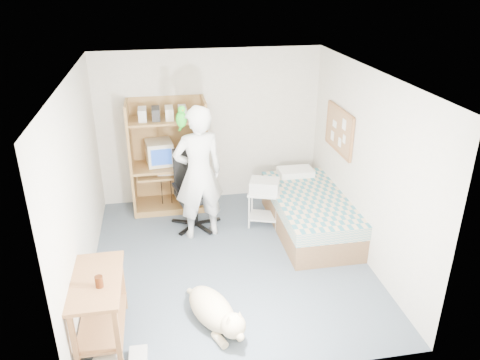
{
  "coord_description": "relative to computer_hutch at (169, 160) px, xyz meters",
  "views": [
    {
      "loc": [
        -0.8,
        -5.26,
        3.6
      ],
      "look_at": [
        0.19,
        0.29,
        1.05
      ],
      "focal_mm": 35.0,
      "sensor_mm": 36.0,
      "label": 1
    }
  ],
  "objects": [
    {
      "name": "floor",
      "position": [
        0.7,
        -1.74,
        -0.82
      ],
      "size": [
        4.0,
        4.0,
        0.0
      ],
      "primitive_type": "plane",
      "color": "#434F5B",
      "rests_on": "ground"
    },
    {
      "name": "wall_back",
      "position": [
        0.7,
        0.26,
        0.43
      ],
      "size": [
        3.6,
        0.02,
        2.5
      ],
      "primitive_type": "cube",
      "color": "beige",
      "rests_on": "floor"
    },
    {
      "name": "wall_right",
      "position": [
        2.5,
        -1.74,
        0.43
      ],
      "size": [
        0.02,
        4.0,
        2.5
      ],
      "primitive_type": "cube",
      "color": "beige",
      "rests_on": "floor"
    },
    {
      "name": "wall_left",
      "position": [
        -1.1,
        -1.74,
        0.43
      ],
      "size": [
        0.02,
        4.0,
        2.5
      ],
      "primitive_type": "cube",
      "color": "beige",
      "rests_on": "floor"
    },
    {
      "name": "ceiling",
      "position": [
        0.7,
        -1.74,
        1.68
      ],
      "size": [
        3.6,
        4.0,
        0.02
      ],
      "primitive_type": "cube",
      "color": "white",
      "rests_on": "wall_back"
    },
    {
      "name": "computer_hutch",
      "position": [
        0.0,
        0.0,
        0.0
      ],
      "size": [
        1.2,
        0.63,
        1.8
      ],
      "color": "olive",
      "rests_on": "floor"
    },
    {
      "name": "bed",
      "position": [
        2.0,
        -1.12,
        -0.53
      ],
      "size": [
        1.02,
        2.02,
        0.66
      ],
      "color": "brown",
      "rests_on": "floor"
    },
    {
      "name": "side_desk",
      "position": [
        -0.85,
        -2.94,
        -0.33
      ],
      "size": [
        0.5,
        1.0,
        0.75
      ],
      "color": "brown",
      "rests_on": "floor"
    },
    {
      "name": "corkboard",
      "position": [
        2.47,
        -0.84,
        0.63
      ],
      "size": [
        0.04,
        0.94,
        0.66
      ],
      "color": "#895F3D",
      "rests_on": "wall_right"
    },
    {
      "name": "office_chair",
      "position": [
        0.32,
        -0.67,
        -0.4
      ],
      "size": [
        0.67,
        0.67,
        1.18
      ],
      "rotation": [
        0.0,
        0.0,
        0.21
      ],
      "color": "black",
      "rests_on": "floor"
    },
    {
      "name": "person",
      "position": [
        0.38,
        -0.98,
        0.16
      ],
      "size": [
        0.8,
        0.61,
        1.97
      ],
      "primitive_type": "imported",
      "rotation": [
        0.0,
        0.0,
        3.35
      ],
      "color": "silver",
      "rests_on": "floor"
    },
    {
      "name": "parrot",
      "position": [
        0.18,
        -0.97,
        0.98
      ],
      "size": [
        0.14,
        0.25,
        0.4
      ],
      "rotation": [
        0.0,
        0.0,
        0.21
      ],
      "color": "#148918",
      "rests_on": "person"
    },
    {
      "name": "dog",
      "position": [
        0.34,
        -2.96,
        -0.63
      ],
      "size": [
        0.66,
        1.1,
        0.44
      ],
      "rotation": [
        0.0,
        0.0,
        0.41
      ],
      "color": "beige",
      "rests_on": "floor"
    },
    {
      "name": "printer_cart",
      "position": [
        1.37,
        -0.86,
        -0.45
      ],
      "size": [
        0.57,
        0.51,
        0.57
      ],
      "rotation": [
        0.0,
        0.0,
        -0.33
      ],
      "color": "silver",
      "rests_on": "floor"
    },
    {
      "name": "printer",
      "position": [
        1.37,
        -0.86,
        -0.17
      ],
      "size": [
        0.5,
        0.44,
        0.18
      ],
      "primitive_type": "cube",
      "rotation": [
        0.0,
        0.0,
        -0.33
      ],
      "color": "#BBBBB6",
      "rests_on": "printer_cart"
    },
    {
      "name": "crt_monitor",
      "position": [
        -0.14,
        0.01,
        0.14
      ],
      "size": [
        0.44,
        0.46,
        0.37
      ],
      "rotation": [
        0.0,
        0.0,
        0.12
      ],
      "color": "beige",
      "rests_on": "computer_hutch"
    },
    {
      "name": "keyboard",
      "position": [
        0.03,
        -0.16,
        -0.15
      ],
      "size": [
        0.45,
        0.17,
        0.03
      ],
      "primitive_type": "cube",
      "rotation": [
        0.0,
        0.0,
        -0.03
      ],
      "color": "beige",
      "rests_on": "computer_hutch"
    },
    {
      "name": "pencil_cup",
      "position": [
        0.34,
        -0.09,
        -0.0
      ],
      "size": [
        0.08,
        0.08,
        0.12
      ],
      "primitive_type": "cylinder",
      "color": "yellow",
      "rests_on": "computer_hutch"
    },
    {
      "name": "drink_glass",
      "position": [
        -0.8,
        -3.06,
        -0.01
      ],
      "size": [
        0.08,
        0.08,
        0.12
      ],
      "primitive_type": "cylinder",
      "color": "#3B1909",
      "rests_on": "side_desk"
    },
    {
      "name": "floor_box_b",
      "position": [
        -0.49,
        -3.31,
        -0.78
      ],
      "size": [
        0.18,
        0.22,
        0.08
      ],
      "primitive_type": "cube",
      "rotation": [
        0.0,
        0.0,
        -0.02
      ],
      "color": "#B0B0AB",
      "rests_on": "floor"
    }
  ]
}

